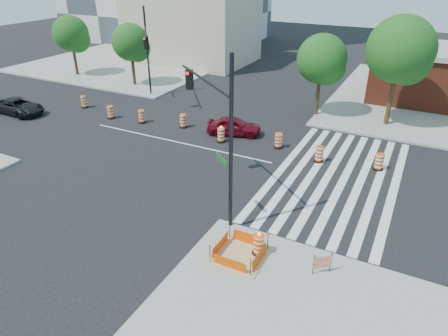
{
  "coord_description": "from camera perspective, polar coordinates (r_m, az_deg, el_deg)",
  "views": [
    {
      "loc": [
        14.44,
        -20.95,
        11.2
      ],
      "look_at": [
        5.87,
        -4.33,
        1.4
      ],
      "focal_mm": 32.0,
      "sensor_mm": 36.0,
      "label": 1
    }
  ],
  "objects": [
    {
      "name": "signal_pole_se",
      "position": [
        18.01,
        -1.21,
        7.07
      ],
      "size": [
        4.76,
        3.87,
        7.93
      ],
      "rotation": [
        0.0,
        0.0,
        2.46
      ],
      "color": "black",
      "rests_on": "ground"
    },
    {
      "name": "pit_drum",
      "position": [
        17.03,
        4.98,
        -10.91
      ],
      "size": [
        0.56,
        0.56,
        1.1
      ],
      "color": "black",
      "rests_on": "ground"
    },
    {
      "name": "median_drum_0",
      "position": [
        36.19,
        -19.34,
        8.87
      ],
      "size": [
        0.6,
        0.6,
        1.02
      ],
      "color": "black",
      "rests_on": "ground"
    },
    {
      "name": "crosswalk_east",
      "position": [
        24.01,
        15.7,
        -1.25
      ],
      "size": [
        6.75,
        13.5,
        0.01
      ],
      "color": "silver",
      "rests_on": "ground"
    },
    {
      "name": "tree_north_a",
      "position": [
        46.35,
        -20.94,
        17.23
      ],
      "size": [
        3.65,
        3.65,
        6.21
      ],
      "color": "#382314",
      "rests_on": "ground"
    },
    {
      "name": "ground",
      "position": [
        27.8,
        -6.7,
        3.71
      ],
      "size": [
        120.0,
        120.0,
        0.0
      ],
      "primitive_type": "plane",
      "color": "black",
      "rests_on": "ground"
    },
    {
      "name": "lane_centerline",
      "position": [
        27.8,
        -6.7,
        3.72
      ],
      "size": [
        14.0,
        0.12,
        0.01
      ],
      "primitive_type": "cube",
      "color": "silver",
      "rests_on": "ground"
    },
    {
      "name": "median_drum_6",
      "position": [
        25.38,
        13.44,
        1.87
      ],
      "size": [
        0.6,
        0.6,
        1.02
      ],
      "color": "black",
      "rests_on": "ground"
    },
    {
      "name": "red_coupe",
      "position": [
        28.61,
        1.45,
        6.02
      ],
      "size": [
        4.11,
        2.64,
        1.3
      ],
      "primitive_type": "imported",
      "rotation": [
        0.0,
        0.0,
        1.89
      ],
      "color": "#610815",
      "rests_on": "ground"
    },
    {
      "name": "tree_north_c",
      "position": [
        32.18,
        13.84,
        14.51
      ],
      "size": [
        3.76,
        3.76,
        6.4
      ],
      "color": "#382314",
      "rests_on": "ground"
    },
    {
      "name": "tree_north_d",
      "position": [
        31.5,
        23.91,
        14.73
      ],
      "size": [
        4.7,
        4.7,
        7.99
      ],
      "color": "#382314",
      "rests_on": "ground"
    },
    {
      "name": "median_drum_3",
      "position": [
        30.11,
        -5.84,
        6.66
      ],
      "size": [
        0.6,
        0.6,
        1.02
      ],
      "color": "black",
      "rests_on": "ground"
    },
    {
      "name": "sidewalk_nw",
      "position": [
        51.89,
        -12.65,
        14.64
      ],
      "size": [
        22.0,
        22.0,
        0.15
      ],
      "primitive_type": "cube",
      "color": "gray",
      "rests_on": "ground"
    },
    {
      "name": "dark_suv",
      "position": [
        36.74,
        -27.3,
        7.84
      ],
      "size": [
        4.56,
        2.22,
        1.25
      ],
      "primitive_type": "imported",
      "rotation": [
        0.0,
        0.0,
        1.54
      ],
      "color": "black",
      "rests_on": "ground"
    },
    {
      "name": "barricade",
      "position": [
        16.5,
        13.87,
        -12.97
      ],
      "size": [
        0.65,
        0.54,
        0.95
      ],
      "rotation": [
        0.0,
        0.0,
        0.69
      ],
      "color": "#DC4604",
      "rests_on": "ground"
    },
    {
      "name": "median_drum_1",
      "position": [
        32.99,
        -15.89,
        7.63
      ],
      "size": [
        0.6,
        0.6,
        1.02
      ],
      "color": "black",
      "rests_on": "ground"
    },
    {
      "name": "median_drum_7",
      "position": [
        25.47,
        21.27,
        0.75
      ],
      "size": [
        0.6,
        0.6,
        1.02
      ],
      "color": "black",
      "rests_on": "ground"
    },
    {
      "name": "median_drum_4",
      "position": [
        27.46,
        -0.43,
        4.7
      ],
      "size": [
        0.6,
        0.6,
        1.18
      ],
      "color": "black",
      "rests_on": "ground"
    },
    {
      "name": "beige_midrise",
      "position": [
        50.81,
        -4.62,
        20.57
      ],
      "size": [
        14.0,
        10.0,
        10.0
      ],
      "primitive_type": "cube",
      "color": "#C2AF94",
      "rests_on": "ground"
    },
    {
      "name": "signal_pole_nw",
      "position": [
        35.7,
        -10.98,
        16.64
      ],
      "size": [
        3.6,
        4.64,
        7.6
      ],
      "rotation": [
        0.0,
        0.0,
        -0.92
      ],
      "color": "black",
      "rests_on": "ground"
    },
    {
      "name": "excavation_pit",
      "position": [
        17.11,
        2.2,
        -12.26
      ],
      "size": [
        2.2,
        2.2,
        0.9
      ],
      "color": "tan",
      "rests_on": "ground"
    },
    {
      "name": "median_drum_2",
      "position": [
        31.5,
        -11.68,
        7.18
      ],
      "size": [
        0.6,
        0.6,
        1.02
      ],
      "color": "black",
      "rests_on": "ground"
    },
    {
      "name": "tree_north_b",
      "position": [
        40.74,
        -13.11,
        16.81
      ],
      "size": [
        3.51,
        3.51,
        5.97
      ],
      "color": "#382314",
      "rests_on": "ground"
    },
    {
      "name": "median_drum_5",
      "position": [
        26.82,
        7.79,
        3.84
      ],
      "size": [
        0.6,
        0.6,
        1.02
      ],
      "color": "black",
      "rests_on": "ground"
    }
  ]
}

